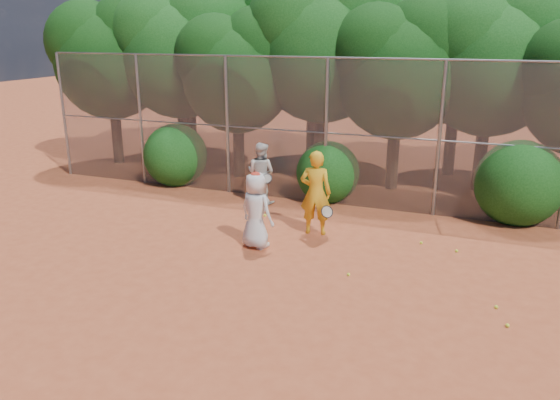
% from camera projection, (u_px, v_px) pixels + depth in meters
% --- Properties ---
extents(ground, '(80.00, 80.00, 0.00)m').
position_uv_depth(ground, '(282.00, 303.00, 9.81)').
color(ground, '#9D4223').
rests_on(ground, ground).
extents(fence_back, '(20.05, 0.09, 4.03)m').
position_uv_depth(fence_back, '(358.00, 133.00, 14.59)').
color(fence_back, gray).
rests_on(fence_back, ground).
extents(tree_0, '(4.38, 3.81, 6.00)m').
position_uv_depth(tree_0, '(111.00, 53.00, 19.03)').
color(tree_0, black).
rests_on(tree_0, ground).
extents(tree_1, '(4.64, 4.03, 6.35)m').
position_uv_depth(tree_1, '(181.00, 46.00, 18.55)').
color(tree_1, black).
rests_on(tree_1, ground).
extents(tree_2, '(3.99, 3.47, 5.47)m').
position_uv_depth(tree_2, '(239.00, 66.00, 17.24)').
color(tree_2, black).
rests_on(tree_2, ground).
extents(tree_3, '(4.89, 4.26, 6.70)m').
position_uv_depth(tree_3, '(325.00, 40.00, 17.04)').
color(tree_3, black).
rests_on(tree_3, ground).
extents(tree_4, '(4.19, 3.64, 5.73)m').
position_uv_depth(tree_4, '(401.00, 63.00, 15.84)').
color(tree_4, black).
rests_on(tree_4, ground).
extents(tree_5, '(4.51, 3.92, 6.17)m').
position_uv_depth(tree_5, '(494.00, 53.00, 15.61)').
color(tree_5, black).
rests_on(tree_5, ground).
extents(tree_9, '(4.83, 4.20, 6.62)m').
position_uv_depth(tree_9, '(189.00, 39.00, 20.89)').
color(tree_9, black).
rests_on(tree_9, ground).
extents(tree_10, '(5.15, 4.48, 7.06)m').
position_uv_depth(tree_10, '(316.00, 32.00, 19.27)').
color(tree_10, black).
rests_on(tree_10, ground).
extents(tree_11, '(4.64, 4.03, 6.35)m').
position_uv_depth(tree_11, '(461.00, 47.00, 17.34)').
color(tree_11, black).
rests_on(tree_11, ground).
extents(bush_0, '(2.00, 2.00, 2.00)m').
position_uv_depth(bush_0, '(175.00, 152.00, 17.18)').
color(bush_0, '#104111').
rests_on(bush_0, ground).
extents(bush_1, '(1.80, 1.80, 1.80)m').
position_uv_depth(bush_1, '(328.00, 169.00, 15.50)').
color(bush_1, '#104111').
rests_on(bush_1, ground).
extents(bush_2, '(2.20, 2.20, 2.20)m').
position_uv_depth(bush_2, '(519.00, 179.00, 13.73)').
color(bush_2, '#104111').
rests_on(bush_2, ground).
extents(player_yellow, '(0.92, 0.66, 2.03)m').
position_uv_depth(player_yellow, '(316.00, 193.00, 12.88)').
color(player_yellow, gold).
rests_on(player_yellow, ground).
extents(player_teen, '(0.97, 0.78, 1.75)m').
position_uv_depth(player_teen, '(256.00, 210.00, 12.10)').
color(player_teen, silver).
rests_on(player_teen, ground).
extents(player_white, '(0.93, 0.81, 1.72)m').
position_uv_depth(player_white, '(261.00, 173.00, 15.29)').
color(player_white, silver).
rests_on(player_white, ground).
extents(ball_0, '(0.07, 0.07, 0.07)m').
position_uv_depth(ball_0, '(507.00, 325.00, 9.00)').
color(ball_0, '#C8DC28').
rests_on(ball_0, ground).
extents(ball_1, '(0.07, 0.07, 0.07)m').
position_uv_depth(ball_1, '(421.00, 243.00, 12.49)').
color(ball_1, '#C8DC28').
rests_on(ball_1, ground).
extents(ball_2, '(0.07, 0.07, 0.07)m').
position_uv_depth(ball_2, '(496.00, 307.00, 9.60)').
color(ball_2, '#C8DC28').
rests_on(ball_2, ground).
extents(ball_3, '(0.07, 0.07, 0.07)m').
position_uv_depth(ball_3, '(349.00, 274.00, 10.87)').
color(ball_3, '#C8DC28').
rests_on(ball_3, ground).
extents(ball_4, '(0.07, 0.07, 0.07)m').
position_uv_depth(ball_4, '(457.00, 251.00, 12.03)').
color(ball_4, '#C8DC28').
rests_on(ball_4, ground).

